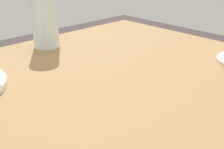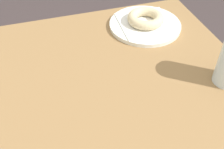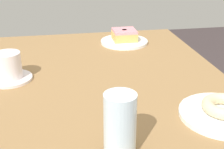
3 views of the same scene
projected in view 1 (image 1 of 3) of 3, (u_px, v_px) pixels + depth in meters
water_glass at (45, 21)px, 0.78m from camera, size 0.07×0.07×0.14m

